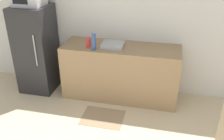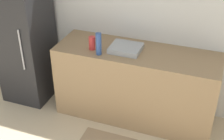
# 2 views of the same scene
# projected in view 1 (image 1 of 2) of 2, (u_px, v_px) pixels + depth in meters

# --- Properties ---
(wall_back) EXTENTS (8.00, 0.06, 2.60)m
(wall_back) POSITION_uv_depth(u_px,v_px,m) (124.00, 19.00, 4.24)
(wall_back) COLOR silver
(wall_back) RESTS_ON ground_plane
(refrigerator) EXTENTS (0.60, 0.64, 1.54)m
(refrigerator) POSITION_uv_depth(u_px,v_px,m) (36.00, 49.00, 4.44)
(refrigerator) COLOR #232326
(refrigerator) RESTS_ON ground_plane
(counter) EXTENTS (1.96, 0.65, 0.94)m
(counter) POSITION_uv_depth(u_px,v_px,m) (120.00, 72.00, 4.31)
(counter) COLOR #937551
(counter) RESTS_ON ground_plane
(sink_basin) EXTENTS (0.36, 0.32, 0.06)m
(sink_basin) POSITION_uv_depth(u_px,v_px,m) (113.00, 45.00, 4.09)
(sink_basin) COLOR #9EA3A8
(sink_basin) RESTS_ON counter
(bottle_tall) EXTENTS (0.07, 0.07, 0.26)m
(bottle_tall) POSITION_uv_depth(u_px,v_px,m) (94.00, 42.00, 3.92)
(bottle_tall) COLOR #2D4C8C
(bottle_tall) RESTS_ON counter
(bottle_short) EXTENTS (0.08, 0.08, 0.16)m
(bottle_short) POSITION_uv_depth(u_px,v_px,m) (88.00, 42.00, 4.05)
(bottle_short) COLOR red
(bottle_short) RESTS_ON counter
(kitchen_rug) EXTENTS (0.66, 0.50, 0.01)m
(kitchen_rug) POSITION_uv_depth(u_px,v_px,m) (103.00, 117.00, 3.93)
(kitchen_rug) COLOR #937A5B
(kitchen_rug) RESTS_ON ground_plane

